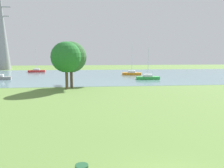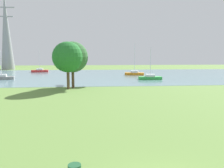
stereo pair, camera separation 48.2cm
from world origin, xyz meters
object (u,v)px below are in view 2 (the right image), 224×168
object	(u,v)px
electricity_pylon	(6,31)
sailboat_gray	(2,77)
tree_west_far	(68,57)
sailboat_red	(40,71)
sailboat_orange	(134,73)
tree_east_near	(72,57)
sailboat_green	(150,77)

from	to	relation	value
electricity_pylon	sailboat_gray	bearing A→B (deg)	-72.85
tree_west_far	electricity_pylon	bearing A→B (deg)	118.35
sailboat_red	sailboat_orange	size ratio (longest dim) A/B	0.88
electricity_pylon	tree_west_far	bearing A→B (deg)	-61.65
sailboat_gray	sailboat_orange	distance (m)	30.65
sailboat_orange	tree_west_far	xyz separation A→B (m)	(-14.38, -22.22, 4.41)
sailboat_red	tree_east_near	world-z (taller)	tree_east_near
sailboat_green	sailboat_orange	bearing A→B (deg)	97.89
sailboat_red	sailboat_green	world-z (taller)	sailboat_red
sailboat_green	electricity_pylon	distance (m)	55.42
sailboat_orange	tree_east_near	xyz separation A→B (m)	(-13.77, -20.83, 4.40)
tree_east_near	sailboat_orange	bearing A→B (deg)	56.53
sailboat_orange	sailboat_green	distance (m)	10.47
sailboat_red	electricity_pylon	xyz separation A→B (m)	(-13.51, 12.94, 12.57)
sailboat_orange	tree_east_near	distance (m)	25.35
sailboat_red	sailboat_orange	distance (m)	28.64
sailboat_gray	tree_east_near	size ratio (longest dim) A/B	0.86
tree_west_far	tree_east_near	size ratio (longest dim) A/B	0.99
sailboat_red	sailboat_orange	xyz separation A→B (m)	(26.14, -11.69, 0.01)
sailboat_red	tree_east_near	bearing A→B (deg)	-69.16
tree_west_far	sailboat_orange	bearing A→B (deg)	57.09
sailboat_green	tree_east_near	xyz separation A→B (m)	(-15.20, -10.46, 4.41)
sailboat_green	tree_east_near	distance (m)	18.97
sailboat_red	sailboat_green	xyz separation A→B (m)	(27.58, -22.06, -0.00)
sailboat_green	electricity_pylon	bearing A→B (deg)	139.57
sailboat_gray	tree_east_near	xyz separation A→B (m)	(15.91, -13.15, 4.42)
sailboat_orange	tree_west_far	distance (m)	26.83
sailboat_green	tree_east_near	world-z (taller)	tree_east_near
electricity_pylon	sailboat_green	bearing A→B (deg)	-40.43
tree_east_near	sailboat_green	bearing A→B (deg)	34.52
sailboat_gray	electricity_pylon	bearing A→B (deg)	107.15
sailboat_red	sailboat_gray	distance (m)	19.69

